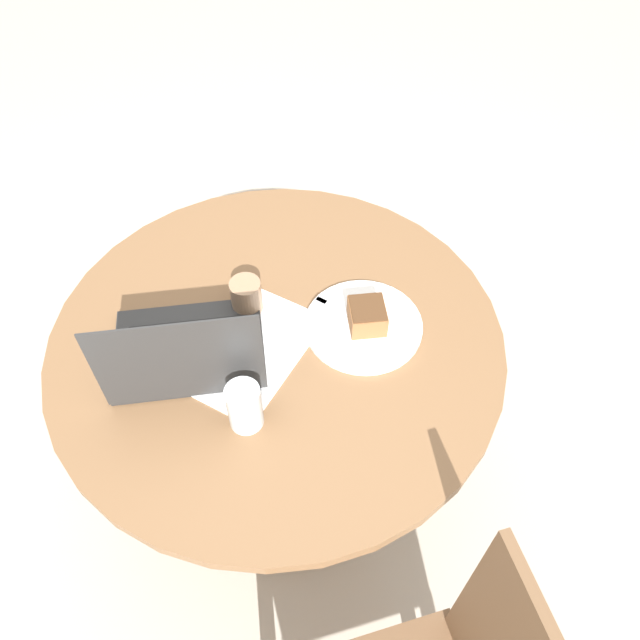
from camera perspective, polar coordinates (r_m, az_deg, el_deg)
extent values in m
plane|color=#B7AD9E|center=(2.00, -2.89, -13.74)|extent=(12.00, 12.00, 0.00)
cylinder|color=brown|center=(1.99, -2.90, -13.62)|extent=(0.57, 0.57, 0.02)
cylinder|color=brown|center=(1.70, -3.35, -8.75)|extent=(0.12, 0.12, 0.65)
cylinder|color=brown|center=(1.41, -3.98, -1.77)|extent=(1.02, 1.02, 0.03)
cube|color=white|center=(1.38, -6.30, -2.72)|extent=(0.35, 0.25, 0.00)
cylinder|color=white|center=(1.41, 3.98, -0.50)|extent=(0.27, 0.27, 0.01)
cube|color=brown|center=(1.39, 4.32, 0.35)|extent=(0.11, 0.11, 0.06)
cube|color=#4D311C|center=(1.36, 4.40, 1.14)|extent=(0.11, 0.10, 0.00)
cube|color=silver|center=(1.42, 2.58, 0.58)|extent=(0.04, 0.17, 0.00)
cube|color=silver|center=(1.44, 0.10, 1.78)|extent=(0.03, 0.03, 0.00)
cylinder|color=#997556|center=(1.42, -6.75, 2.17)|extent=(0.07, 0.07, 0.09)
cylinder|color=silver|center=(1.24, -6.92, -7.85)|extent=(0.07, 0.07, 0.11)
cube|color=#2D2D2D|center=(1.40, -11.84, -2.54)|extent=(0.37, 0.40, 0.02)
cube|color=black|center=(1.39, -11.91, -2.30)|extent=(0.25, 0.30, 0.00)
cube|color=#2D2D2D|center=(1.22, -12.74, -3.80)|extent=(0.16, 0.28, 0.23)
cube|color=black|center=(1.22, -12.74, -3.65)|extent=(0.16, 0.26, 0.21)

